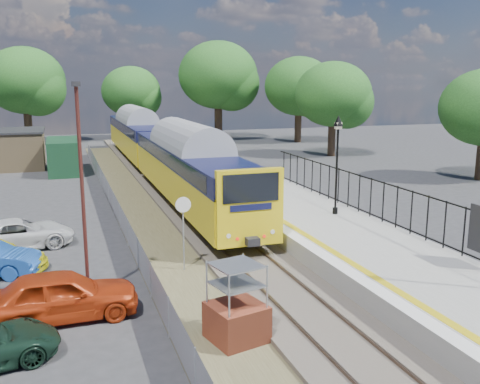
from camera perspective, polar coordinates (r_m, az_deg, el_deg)
name	(u,v)px	position (r m, az deg, el deg)	size (l,w,h in m)	color
ground	(281,292)	(18.40, 4.35, -10.63)	(120.00, 120.00, 0.00)	#2D2D30
track_bed	(197,222)	(26.96, -4.65, -3.16)	(5.90, 80.00, 0.29)	#473F38
platform	(296,215)	(26.85, 5.95, -2.46)	(5.00, 70.00, 0.90)	gray
platform_edge	(257,209)	(25.97, 1.83, -1.85)	(0.90, 70.00, 0.01)	silver
victorian_lamp_north	(338,142)	(24.91, 10.38, 5.32)	(0.44, 0.44, 4.60)	black
palisade_fence	(408,210)	(22.85, 17.46, -1.86)	(0.12, 26.00, 2.00)	black
wire_fence	(116,207)	(28.47, -13.11, -1.58)	(0.06, 52.00, 1.20)	#999EA3
outbuilding	(6,151)	(47.34, -23.69, 4.07)	(10.80, 10.10, 3.12)	#907751
tree_line	(138,86)	(58.21, -10.88, 11.09)	(56.80, 43.80, 11.88)	#332319
train	(156,146)	(39.95, -8.90, 4.86)	(2.82, 40.83, 3.51)	gold
brick_plinth	(237,304)	(14.73, -0.37, -11.89)	(1.68, 1.68, 2.25)	brown
speed_sign	(183,221)	(19.76, -6.07, -3.09)	(0.58, 0.11, 2.86)	#999EA3
carpark_lamp	(82,179)	(17.47, -16.54, 1.34)	(0.25, 0.50, 6.98)	#451C17
car_red	(62,295)	(16.99, -18.49, -10.40)	(1.79, 4.45, 1.52)	#AE3210
car_white	(18,234)	(24.62, -22.59, -4.16)	(2.10, 4.57, 1.27)	silver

